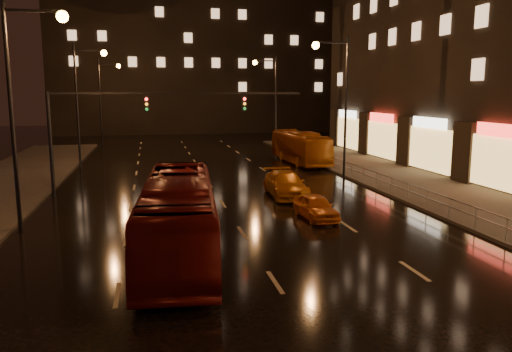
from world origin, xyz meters
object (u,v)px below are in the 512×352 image
(bus_red, at_px, (178,217))
(bus_curb, at_px, (300,147))
(taxi_near, at_px, (316,207))
(taxi_far, at_px, (286,184))

(bus_red, xyz_separation_m, bus_curb, (11.91, 23.44, -0.13))
(bus_red, xyz_separation_m, taxi_near, (6.91, 4.32, -0.93))
(bus_curb, xyz_separation_m, taxi_far, (-5.00, -13.52, -0.67))
(bus_curb, height_order, taxi_near, bus_curb)
(bus_red, distance_m, bus_curb, 26.29)
(bus_curb, bearing_deg, taxi_far, -112.28)
(bus_red, xyz_separation_m, taxi_far, (6.91, 9.92, -0.80))
(taxi_far, bearing_deg, bus_curb, 71.09)
(taxi_near, bearing_deg, taxi_far, 86.96)
(bus_red, height_order, bus_curb, bus_red)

